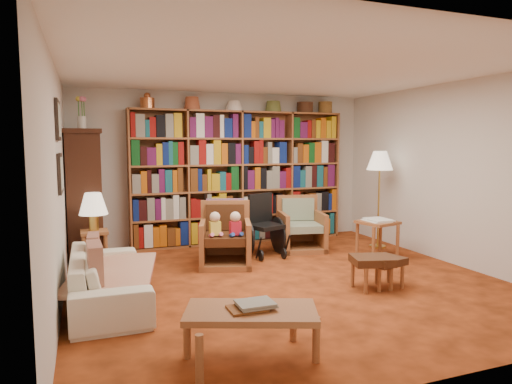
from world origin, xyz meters
name	(u,v)px	position (x,y,z in m)	size (l,w,h in m)	color
floor	(286,281)	(0.00, 0.00, 0.00)	(5.00, 5.00, 0.00)	#B64A1C
ceiling	(288,70)	(0.00, 0.00, 2.50)	(5.00, 5.00, 0.00)	white
wall_back	(226,168)	(0.00, 2.50, 1.25)	(5.00, 5.00, 0.00)	silver
wall_front	(442,205)	(0.00, -2.50, 1.25)	(5.00, 5.00, 0.00)	silver
wall_left	(57,185)	(-2.50, 0.00, 1.25)	(5.00, 5.00, 0.00)	silver
wall_right	(453,174)	(2.50, 0.00, 1.25)	(5.00, 5.00, 0.00)	silver
bookshelf	(240,173)	(0.20, 2.33, 1.17)	(3.60, 0.30, 2.42)	#9A5A2F
curio_cabinet	(84,194)	(-2.25, 2.00, 0.95)	(0.50, 0.95, 2.40)	#34150E
framed_pictures	(59,147)	(-2.48, 0.30, 1.62)	(0.03, 0.52, 0.97)	black
sofa	(108,278)	(-2.05, -0.03, 0.27)	(0.72, 1.85, 0.54)	#EBE3C7
sofa_throw	(113,274)	(-2.00, -0.03, 0.30)	(0.81, 1.50, 0.04)	beige
cushion_left	(94,254)	(-2.18, 0.32, 0.45)	(0.12, 0.37, 0.37)	maroon
cushion_right	(95,271)	(-2.18, -0.38, 0.45)	(0.13, 0.42, 0.42)	maroon
side_table_lamp	(95,242)	(-2.15, 1.39, 0.37)	(0.35, 0.35, 0.52)	#9A5A2F
table_lamp	(93,205)	(-2.15, 1.39, 0.86)	(0.37, 0.37, 0.50)	gold
armchair_leather	(223,238)	(-0.48, 1.05, 0.36)	(0.89, 0.90, 0.88)	#9A5A2F
armchair_sage	(299,229)	(0.90, 1.51, 0.32)	(0.81, 0.82, 0.84)	#9A5A2F
wheelchair	(263,227)	(0.24, 1.37, 0.41)	(0.56, 0.73, 0.91)	black
floor_lamp	(380,165)	(2.14, 1.17, 1.33)	(0.41, 0.41, 1.54)	gold
side_table_papers	(377,227)	(1.71, 0.58, 0.46)	(0.59, 0.59, 0.58)	#9A5A2F
footstool_a	(372,262)	(0.79, -0.60, 0.31)	(0.53, 0.49, 0.38)	#452812
footstool_b	(385,263)	(0.97, -0.60, 0.29)	(0.49, 0.44, 0.35)	#452812
coffee_table	(251,316)	(-1.09, -1.75, 0.35)	(1.11, 0.82, 0.46)	#9A5A2F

